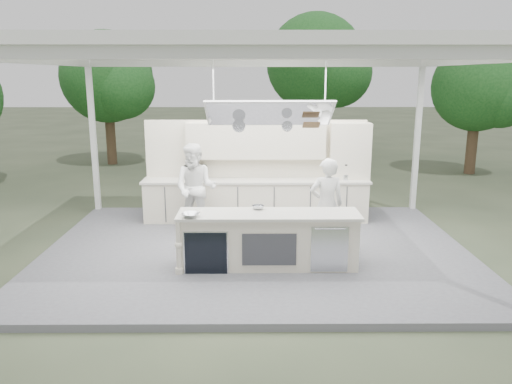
{
  "coord_description": "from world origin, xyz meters",
  "views": [
    {
      "loc": [
        -0.07,
        -9.07,
        3.36
      ],
      "look_at": [
        -0.01,
        0.4,
        1.13
      ],
      "focal_mm": 35.0,
      "sensor_mm": 36.0,
      "label": 1
    }
  ],
  "objects_px": {
    "head_chef": "(327,205)",
    "back_counter": "(256,200)",
    "demo_island": "(267,240)",
    "sous_chef": "(196,188)"
  },
  "relations": [
    {
      "from": "back_counter",
      "to": "head_chef",
      "type": "height_order",
      "value": "head_chef"
    },
    {
      "from": "demo_island",
      "to": "back_counter",
      "type": "xyz_separation_m",
      "value": [
        -0.18,
        2.81,
        0.0
      ]
    },
    {
      "from": "demo_island",
      "to": "back_counter",
      "type": "bearing_deg",
      "value": 93.63
    },
    {
      "from": "demo_island",
      "to": "head_chef",
      "type": "bearing_deg",
      "value": 36.46
    },
    {
      "from": "sous_chef",
      "to": "back_counter",
      "type": "bearing_deg",
      "value": 44.18
    },
    {
      "from": "head_chef",
      "to": "back_counter",
      "type": "bearing_deg",
      "value": -63.3
    },
    {
      "from": "back_counter",
      "to": "sous_chef",
      "type": "bearing_deg",
      "value": -146.23
    },
    {
      "from": "demo_island",
      "to": "sous_chef",
      "type": "distance_m",
      "value": 2.48
    },
    {
      "from": "demo_island",
      "to": "head_chef",
      "type": "relative_size",
      "value": 1.77
    },
    {
      "from": "demo_island",
      "to": "sous_chef",
      "type": "relative_size",
      "value": 1.66
    }
  ]
}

